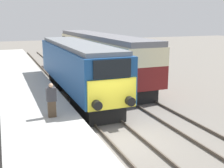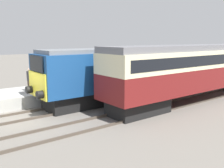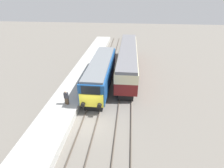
{
  "view_description": "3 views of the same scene",
  "coord_description": "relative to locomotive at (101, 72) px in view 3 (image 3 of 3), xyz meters",
  "views": [
    {
      "loc": [
        -4.84,
        -10.53,
        5.26
      ],
      "look_at": [
        0.0,
        1.47,
        2.23
      ],
      "focal_mm": 45.0,
      "sensor_mm": 36.0,
      "label": 1
    },
    {
      "loc": [
        13.7,
        -3.6,
        4.32
      ],
      "look_at": [
        1.7,
        5.47,
        1.6
      ],
      "focal_mm": 40.0,
      "sensor_mm": 36.0,
      "label": 2
    },
    {
      "loc": [
        3.59,
        -13.04,
        11.6
      ],
      "look_at": [
        1.7,
        5.47,
        1.6
      ],
      "focal_mm": 28.0,
      "sensor_mm": 36.0,
      "label": 3
    }
  ],
  "objects": [
    {
      "name": "platform_left",
      "position": [
        -3.3,
        0.3,
        -1.65
      ],
      "size": [
        3.5,
        50.0,
        0.8
      ],
      "color": "#A8A8A3",
      "rests_on": "ground_plane"
    },
    {
      "name": "rails_far_track",
      "position": [
        3.4,
        -2.7,
        -1.98
      ],
      "size": [
        1.5,
        60.0,
        0.14
      ],
      "color": "#4C4238",
      "rests_on": "ground_plane"
    },
    {
      "name": "person_on_platform",
      "position": [
        -2.8,
        -5.76,
        -0.46
      ],
      "size": [
        0.44,
        0.26,
        1.6
      ],
      "color": "#473828",
      "rests_on": "platform_left"
    },
    {
      "name": "rails_near_track",
      "position": [
        0.0,
        -2.7,
        -1.98
      ],
      "size": [
        1.51,
        60.0,
        0.14
      ],
      "color": "#4C4238",
      "rests_on": "ground_plane"
    },
    {
      "name": "passenger_carriage",
      "position": [
        3.4,
        5.26,
        0.33
      ],
      "size": [
        2.75,
        18.08,
        3.92
      ],
      "color": "black",
      "rests_on": "ground_plane"
    },
    {
      "name": "locomotive",
      "position": [
        0.0,
        0.0,
        0.0
      ],
      "size": [
        2.7,
        12.98,
        3.69
      ],
      "color": "black",
      "rests_on": "ground_plane"
    },
    {
      "name": "ground_plane",
      "position": [
        0.0,
        -7.7,
        -2.05
      ],
      "size": [
        120.0,
        120.0,
        0.0
      ],
      "primitive_type": "plane",
      "color": "slate"
    }
  ]
}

